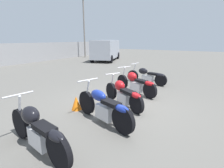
% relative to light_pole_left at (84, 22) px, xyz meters
% --- Properties ---
extents(ground_plane, '(60.00, 60.00, 0.00)m').
position_rel_light_pole_left_xyz_m(ground_plane, '(-11.54, -10.83, -3.94)').
color(ground_plane, '#5B5954').
extents(light_pole_left, '(0.70, 0.35, 6.56)m').
position_rel_light_pole_left_xyz_m(light_pole_left, '(0.00, 0.00, 0.00)').
color(light_pole_left, slate).
rests_on(light_pole_left, ground_plane).
extents(motorcycle_slot_0, '(0.68, 2.11, 1.02)m').
position_rel_light_pole_left_xyz_m(motorcycle_slot_0, '(-14.55, -10.61, -3.50)').
color(motorcycle_slot_0, black).
rests_on(motorcycle_slot_0, ground_plane).
extents(motorcycle_slot_1, '(0.91, 2.07, 1.03)m').
position_rel_light_pole_left_xyz_m(motorcycle_slot_1, '(-12.93, -11.04, -3.51)').
color(motorcycle_slot_1, black).
rests_on(motorcycle_slot_1, ground_plane).
extents(motorcycle_slot_2, '(1.11, 1.83, 0.96)m').
position_rel_light_pole_left_xyz_m(motorcycle_slot_2, '(-11.62, -10.93, -3.53)').
color(motorcycle_slot_2, black).
rests_on(motorcycle_slot_2, ground_plane).
extents(motorcycle_slot_3, '(1.12, 2.04, 0.98)m').
position_rel_light_pole_left_xyz_m(motorcycle_slot_3, '(-10.17, -10.74, -3.52)').
color(motorcycle_slot_3, black).
rests_on(motorcycle_slot_3, ground_plane).
extents(motorcycle_slot_4, '(0.67, 2.06, 0.94)m').
position_rel_light_pole_left_xyz_m(motorcycle_slot_4, '(-8.49, -10.63, -3.56)').
color(motorcycle_slot_4, black).
rests_on(motorcycle_slot_4, ground_plane).
extents(parked_van, '(5.10, 3.30, 1.98)m').
position_rel_light_pole_left_xyz_m(parked_van, '(-1.49, -3.88, -2.83)').
color(parked_van, '#999EA8').
rests_on(parked_van, ground_plane).
extents(traffic_cone_far, '(0.31, 0.31, 0.42)m').
position_rel_light_pole_left_xyz_m(traffic_cone_far, '(-12.62, -9.84, -3.73)').
color(traffic_cone_far, orange).
rests_on(traffic_cone_far, ground_plane).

